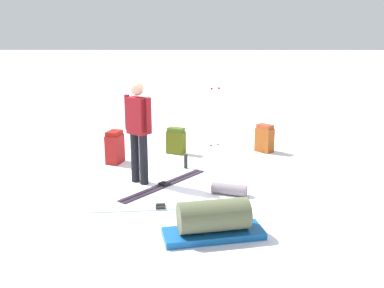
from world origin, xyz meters
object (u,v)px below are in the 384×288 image
at_px(skier_standing, 138,127).
at_px(ski_pair_far, 161,208).
at_px(backpack_bright, 176,141).
at_px(thermos_bottle, 186,161).
at_px(ski_pair_near, 164,185).
at_px(sleeping_mat_rolled, 229,189).
at_px(backpack_small_spare, 115,147).
at_px(ski_poles_planted_near, 215,115).
at_px(backpack_large_dark, 265,138).
at_px(gear_sled, 214,220).

relative_size(skier_standing, ski_pair_far, 0.85).
relative_size(backpack_bright, thermos_bottle, 2.09).
xyz_separation_m(ski_pair_near, ski_pair_far, (-0.01, 0.94, -0.00)).
bearing_deg(backpack_bright, thermos_bottle, 102.83).
distance_m(skier_standing, backpack_bright, 1.95).
bearing_deg(thermos_bottle, backpack_bright, -77.17).
distance_m(ski_pair_far, sleeping_mat_rolled, 1.18).
distance_m(skier_standing, ski_pair_near, 1.04).
bearing_deg(sleeping_mat_rolled, backpack_small_spare, -38.28).
relative_size(ski_pair_far, backpack_small_spare, 3.18).
distance_m(skier_standing, ski_poles_planted_near, 2.58).
height_order(ski_pair_far, sleeping_mat_rolled, sleeping_mat_rolled).
bearing_deg(backpack_small_spare, skier_standing, 119.00).
height_order(ski_pair_near, backpack_bright, backpack_bright).
xyz_separation_m(backpack_large_dark, backpack_bright, (1.84, 0.14, -0.02)).
xyz_separation_m(backpack_small_spare, thermos_bottle, (-1.37, 0.33, -0.18)).
xyz_separation_m(backpack_bright, backpack_small_spare, (1.14, 0.65, 0.04)).
xyz_separation_m(ski_pair_far, backpack_bright, (-0.11, -2.83, 0.25)).
bearing_deg(backpack_bright, gear_sled, 99.55).
relative_size(backpack_bright, ski_poles_planted_near, 0.41).
relative_size(backpack_small_spare, sleeping_mat_rolled, 1.14).
relative_size(ski_pair_near, backpack_large_dark, 2.77).
bearing_deg(backpack_bright, backpack_large_dark, -175.56).
bearing_deg(gear_sled, ski_pair_far, -50.32).
bearing_deg(backpack_bright, ski_pair_far, 87.84).
relative_size(backpack_bright, sleeping_mat_rolled, 0.99).
xyz_separation_m(ski_poles_planted_near, thermos_bottle, (0.59, 1.42, -0.60)).
height_order(backpack_small_spare, thermos_bottle, backpack_small_spare).
xyz_separation_m(backpack_bright, ski_poles_planted_near, (-0.82, -0.44, 0.46)).
bearing_deg(backpack_large_dark, gear_sled, 72.47).
relative_size(skier_standing, ski_poles_planted_near, 1.30).
bearing_deg(gear_sled, backpack_large_dark, -107.53).
relative_size(backpack_small_spare, thermos_bottle, 2.42).
bearing_deg(skier_standing, backpack_small_spare, -61.00).
bearing_deg(backpack_large_dark, backpack_bright, 4.44).
bearing_deg(sleeping_mat_rolled, ski_poles_planted_near, -87.60).
bearing_deg(backpack_large_dark, thermos_bottle, 34.59).
height_order(ski_pair_near, ski_poles_planted_near, ski_poles_planted_near).
xyz_separation_m(backpack_bright, gear_sled, (-0.62, 3.71, -0.04)).
bearing_deg(backpack_small_spare, backpack_large_dark, -165.20).
distance_m(ski_pair_near, sleeping_mat_rolled, 1.12).
bearing_deg(sleeping_mat_rolled, gear_sled, 77.98).
relative_size(ski_pair_near, thermos_bottle, 6.20).
bearing_deg(ski_pair_far, ski_poles_planted_near, -105.73).
height_order(gear_sled, thermos_bottle, gear_sled).
distance_m(backpack_large_dark, backpack_small_spare, 3.09).
distance_m(ski_pair_far, thermos_bottle, 1.89).
distance_m(backpack_bright, sleeping_mat_rolled, 2.47).
bearing_deg(backpack_small_spare, ski_pair_far, 115.38).
bearing_deg(thermos_bottle, ski_pair_near, 69.90).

